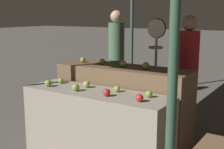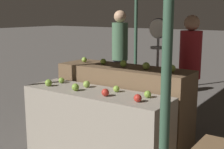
# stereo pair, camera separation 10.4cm
# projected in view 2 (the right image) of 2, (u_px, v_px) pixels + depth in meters

# --- Properties ---
(display_counter_front) EXTENTS (1.77, 0.55, 0.85)m
(display_counter_front) POSITION_uv_depth(u_px,v_px,m) (96.00, 127.00, 3.60)
(display_counter_front) COLOR gray
(display_counter_front) RESTS_ON ground_plane
(display_counter_back) EXTENTS (1.77, 0.55, 1.05)m
(display_counter_back) POSITION_uv_depth(u_px,v_px,m) (123.00, 106.00, 4.07)
(display_counter_back) COLOR brown
(display_counter_back) RESTS_ON ground_plane
(apple_front_0) EXTENTS (0.08, 0.08, 0.08)m
(apple_front_0) POSITION_uv_depth(u_px,v_px,m) (49.00, 83.00, 3.77)
(apple_front_0) COLOR #7AA338
(apple_front_0) RESTS_ON display_counter_front
(apple_front_1) EXTENTS (0.08, 0.08, 0.08)m
(apple_front_1) POSITION_uv_depth(u_px,v_px,m) (75.00, 87.00, 3.55)
(apple_front_1) COLOR #7AA338
(apple_front_1) RESTS_ON display_counter_front
(apple_front_2) EXTENTS (0.08, 0.08, 0.08)m
(apple_front_2) POSITION_uv_depth(u_px,v_px,m) (105.00, 92.00, 3.31)
(apple_front_2) COLOR #B72D23
(apple_front_2) RESTS_ON display_counter_front
(apple_front_3) EXTENTS (0.08, 0.08, 0.08)m
(apple_front_3) POSITION_uv_depth(u_px,v_px,m) (138.00, 98.00, 3.09)
(apple_front_3) COLOR #B72D23
(apple_front_3) RESTS_ON display_counter_front
(apple_front_4) EXTENTS (0.07, 0.07, 0.07)m
(apple_front_4) POSITION_uv_depth(u_px,v_px,m) (61.00, 80.00, 3.93)
(apple_front_4) COLOR #7AA338
(apple_front_4) RESTS_ON display_counter_front
(apple_front_5) EXTENTS (0.08, 0.08, 0.08)m
(apple_front_5) POSITION_uv_depth(u_px,v_px,m) (87.00, 84.00, 3.71)
(apple_front_5) COLOR #8EB247
(apple_front_5) RESTS_ON display_counter_front
(apple_front_6) EXTENTS (0.07, 0.07, 0.07)m
(apple_front_6) POSITION_uv_depth(u_px,v_px,m) (116.00, 89.00, 3.49)
(apple_front_6) COLOR #84AD3D
(apple_front_6) RESTS_ON display_counter_front
(apple_front_7) EXTENTS (0.08, 0.08, 0.08)m
(apple_front_7) POSITION_uv_depth(u_px,v_px,m) (148.00, 94.00, 3.25)
(apple_front_7) COLOR #7AA338
(apple_front_7) RESTS_ON display_counter_front
(apple_back_0) EXTENTS (0.07, 0.07, 0.07)m
(apple_back_0) POSITION_uv_depth(u_px,v_px,m) (84.00, 60.00, 4.33)
(apple_back_0) COLOR #84AD3D
(apple_back_0) RESTS_ON display_counter_back
(apple_back_1) EXTENTS (0.08, 0.08, 0.08)m
(apple_back_1) POSITION_uv_depth(u_px,v_px,m) (103.00, 61.00, 4.15)
(apple_back_1) COLOR #7AA338
(apple_back_1) RESTS_ON display_counter_back
(apple_back_2) EXTENTS (0.09, 0.09, 0.09)m
(apple_back_2) POSITION_uv_depth(u_px,v_px,m) (124.00, 64.00, 3.95)
(apple_back_2) COLOR #84AD3D
(apple_back_2) RESTS_ON display_counter_back
(apple_back_3) EXTENTS (0.09, 0.09, 0.09)m
(apple_back_3) POSITION_uv_depth(u_px,v_px,m) (146.00, 66.00, 3.77)
(apple_back_3) COLOR #8EB247
(apple_back_3) RESTS_ON display_counter_back
(apple_back_4) EXTENTS (0.09, 0.09, 0.09)m
(apple_back_4) POSITION_uv_depth(u_px,v_px,m) (172.00, 68.00, 3.60)
(apple_back_4) COLOR #8EB247
(apple_back_4) RESTS_ON display_counter_back
(produce_scale) EXTENTS (0.28, 0.20, 1.65)m
(produce_scale) POSITION_uv_depth(u_px,v_px,m) (158.00, 50.00, 4.43)
(produce_scale) COLOR #99999E
(produce_scale) RESTS_ON ground_plane
(person_vendor_at_scale) EXTENTS (0.39, 0.39, 1.70)m
(person_vendor_at_scale) POSITION_uv_depth(u_px,v_px,m) (190.00, 64.00, 4.52)
(person_vendor_at_scale) COLOR #2D2D38
(person_vendor_at_scale) RESTS_ON ground_plane
(person_customer_left) EXTENTS (0.31, 0.31, 1.78)m
(person_customer_left) POSITION_uv_depth(u_px,v_px,m) (120.00, 48.00, 6.06)
(person_customer_left) COLOR #2D2D38
(person_customer_left) RESTS_ON ground_plane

